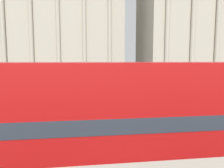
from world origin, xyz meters
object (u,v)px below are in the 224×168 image
object	(u,v)px
traffic_light_near	(47,96)
pedestrian_blue	(72,90)
double_decker_bus	(128,121)
plaza_building_right	(198,28)
pedestrian_yellow	(109,81)
traffic_light_mid	(46,84)
pedestrian_red	(170,100)
traffic_light_far	(142,77)
car_white	(146,85)
car_navy	(85,96)
plaza_building_left	(49,27)

from	to	relation	value
traffic_light_near	pedestrian_blue	world-z (taller)	traffic_light_near
double_decker_bus	traffic_light_near	size ratio (longest dim) A/B	2.83
plaza_building_right	pedestrian_blue	size ratio (longest dim) A/B	15.22
double_decker_bus	plaza_building_right	bearing A→B (deg)	56.49
plaza_building_right	pedestrian_yellow	world-z (taller)	plaza_building_right
traffic_light_mid	pedestrian_red	bearing A→B (deg)	-14.12
pedestrian_blue	traffic_light_far	bearing A→B (deg)	9.94
car_white	traffic_light_mid	bearing A→B (deg)	-24.63
traffic_light_near	car_navy	bearing A→B (deg)	77.90
traffic_light_near	pedestrian_red	bearing A→B (deg)	29.61
traffic_light_far	pedestrian_blue	world-z (taller)	traffic_light_far
traffic_light_near	car_white	distance (m)	21.81
double_decker_bus	pedestrian_yellow	bearing A→B (deg)	81.99
plaza_building_right	pedestrian_red	distance (m)	39.39
traffic_light_mid	plaza_building_right	bearing A→B (deg)	43.55
plaza_building_right	traffic_light_near	xyz separation A→B (m)	(-29.55, -37.48, -9.68)
traffic_light_far	double_decker_bus	bearing A→B (deg)	-106.70
double_decker_bus	traffic_light_far	xyz separation A→B (m)	(6.71, 22.36, -0.31)
traffic_light_near	traffic_light_mid	xyz separation A→B (m)	(-1.30, 8.15, -0.25)
double_decker_bus	traffic_light_far	distance (m)	23.35
car_white	pedestrian_yellow	size ratio (longest dim) A/B	2.34
pedestrian_yellow	traffic_light_near	bearing A→B (deg)	91.23
plaza_building_left	traffic_light_mid	xyz separation A→B (m)	(4.53, -34.33, -10.08)
pedestrian_red	double_decker_bus	bearing A→B (deg)	-162.57
double_decker_bus	pedestrian_yellow	world-z (taller)	double_decker_bus
double_decker_bus	pedestrian_yellow	xyz separation A→B (m)	(2.89, 28.90, -1.39)
plaza_building_left	traffic_light_near	size ratio (longest dim) A/B	9.36
plaza_building_right	pedestrian_red	size ratio (longest dim) A/B	15.74
traffic_light_near	pedestrian_blue	xyz separation A→B (m)	(0.80, 12.74, -1.42)
pedestrian_red	car_navy	bearing A→B (deg)	102.21
pedestrian_yellow	car_navy	bearing A→B (deg)	88.77
traffic_light_near	car_navy	size ratio (longest dim) A/B	0.90
double_decker_bus	pedestrian_blue	world-z (taller)	double_decker_bus
plaza_building_left	traffic_light_mid	world-z (taller)	plaza_building_left
traffic_light_mid	car_navy	size ratio (longest dim) A/B	0.80
pedestrian_yellow	pedestrian_blue	size ratio (longest dim) A/B	0.99
car_navy	pedestrian_blue	bearing A→B (deg)	-177.17
plaza_building_right	car_navy	xyz separation A→B (m)	(-27.32, -27.08, -11.45)
plaza_building_left	pedestrian_red	bearing A→B (deg)	-67.47
pedestrian_blue	double_decker_bus	bearing A→B (deg)	-95.33
pedestrian_yellow	double_decker_bus	bearing A→B (deg)	100.78
double_decker_bus	traffic_light_near	world-z (taller)	double_decker_bus
plaza_building_right	traffic_light_near	distance (m)	48.70
car_navy	plaza_building_left	bearing A→B (deg)	165.53
traffic_light_mid	car_white	bearing A→B (deg)	39.81
plaza_building_left	pedestrian_red	distance (m)	41.68
traffic_light_far	plaza_building_left	bearing A→B (deg)	122.02
traffic_light_near	pedestrian_red	distance (m)	11.08
car_navy	pedestrian_blue	xyz separation A→B (m)	(-1.43, 2.34, 0.35)
pedestrian_red	traffic_light_mid	bearing A→B (deg)	122.29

